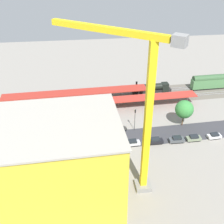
% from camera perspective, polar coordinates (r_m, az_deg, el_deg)
% --- Properties ---
extents(ground_plane, '(203.76, 203.76, 0.00)m').
position_cam_1_polar(ground_plane, '(85.26, -1.48, -4.33)').
color(ground_plane, gray).
rests_on(ground_plane, ground).
extents(rail_bed, '(127.77, 18.74, 0.01)m').
position_cam_1_polar(rail_bed, '(104.49, -2.80, 2.74)').
color(rail_bed, '#665E54').
rests_on(rail_bed, ground).
extents(street_asphalt, '(127.59, 13.55, 0.01)m').
position_cam_1_polar(street_asphalt, '(82.17, -1.19, -5.84)').
color(street_asphalt, '#38383D').
rests_on(street_asphalt, ground).
extents(track_rails, '(127.27, 12.31, 0.12)m').
position_cam_1_polar(track_rails, '(104.41, -2.80, 2.83)').
color(track_rails, '#9E9EA8').
rests_on(track_rails, ground).
extents(platform_canopy_near, '(52.38, 6.58, 3.85)m').
position_cam_1_polar(platform_canopy_near, '(96.39, 2.54, 2.67)').
color(platform_canopy_near, '#B73328').
rests_on(platform_canopy_near, ground).
extents(platform_canopy_far, '(52.48, 7.17, 4.17)m').
position_cam_1_polar(platform_canopy_far, '(101.06, -7.46, 4.02)').
color(platform_canopy_far, '#A82D23').
rests_on(platform_canopy_far, ground).
extents(locomotive, '(15.61, 3.06, 4.85)m').
position_cam_1_polar(locomotive, '(109.94, 8.28, 4.93)').
color(locomotive, black).
rests_on(locomotive, ground).
extents(passenger_coach, '(17.33, 3.43, 5.95)m').
position_cam_1_polar(passenger_coach, '(118.11, 20.00, 5.98)').
color(passenger_coach, black).
rests_on(passenger_coach, ground).
extents(parked_car_0, '(4.17, 2.15, 1.61)m').
position_cam_1_polar(parked_car_0, '(88.11, 20.33, -4.67)').
color(parked_car_0, black).
rests_on(parked_car_0, ground).
extents(parked_car_1, '(4.34, 1.92, 1.70)m').
position_cam_1_polar(parked_car_1, '(85.15, 16.48, -5.21)').
color(parked_car_1, black).
rests_on(parked_car_1, ground).
extents(parked_car_2, '(4.44, 1.87, 1.86)m').
position_cam_1_polar(parked_car_2, '(83.17, 13.19, -5.58)').
color(parked_car_2, black).
rests_on(parked_car_2, ground).
extents(parked_car_3, '(4.76, 1.89, 1.81)m').
position_cam_1_polar(parked_car_3, '(81.47, 8.82, -5.93)').
color(parked_car_3, black).
rests_on(parked_car_3, ground).
extents(parked_car_4, '(4.84, 2.04, 1.70)m').
position_cam_1_polar(parked_car_4, '(80.05, 4.11, -6.38)').
color(parked_car_4, black).
rests_on(parked_car_4, ground).
extents(parked_car_5, '(4.29, 1.87, 1.67)m').
position_cam_1_polar(parked_car_5, '(79.46, 0.09, -6.62)').
color(parked_car_5, black).
rests_on(parked_car_5, ground).
extents(construction_building, '(38.78, 22.46, 19.11)m').
position_cam_1_polar(construction_building, '(61.70, -16.72, -10.54)').
color(construction_building, yellow).
rests_on(construction_building, ground).
extents(construction_roof_slab, '(39.40, 23.08, 0.40)m').
position_cam_1_polar(construction_roof_slab, '(55.98, -18.19, -2.96)').
color(construction_roof_slab, '#ADA89E').
rests_on(construction_roof_slab, construction_building).
extents(tower_crane, '(23.25, 18.67, 36.82)m').
position_cam_1_polar(tower_crane, '(55.75, 5.36, 1.74)').
color(tower_crane, gray).
rests_on(tower_crane, ground).
extents(box_truck_0, '(8.71, 2.67, 3.69)m').
position_cam_1_polar(box_truck_0, '(79.07, -6.51, -6.14)').
color(box_truck_0, black).
rests_on(box_truck_0, ground).
extents(box_truck_1, '(8.59, 2.92, 3.30)m').
position_cam_1_polar(box_truck_1, '(79.40, -13.97, -6.91)').
color(box_truck_1, black).
rests_on(box_truck_1, ground).
extents(street_tree_0, '(5.73, 5.73, 8.73)m').
position_cam_1_polar(street_tree_0, '(88.64, 14.68, 0.54)').
color(street_tree_0, brown).
rests_on(street_tree_0, ground).
extents(street_tree_1, '(4.77, 4.77, 6.97)m').
position_cam_1_polar(street_tree_1, '(82.76, -6.82, -1.95)').
color(street_tree_1, brown).
rests_on(street_tree_1, ground).
extents(traffic_light, '(0.50, 0.36, 7.23)m').
position_cam_1_polar(traffic_light, '(84.33, 4.75, -1.01)').
color(traffic_light, '#333333').
rests_on(traffic_light, ground).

